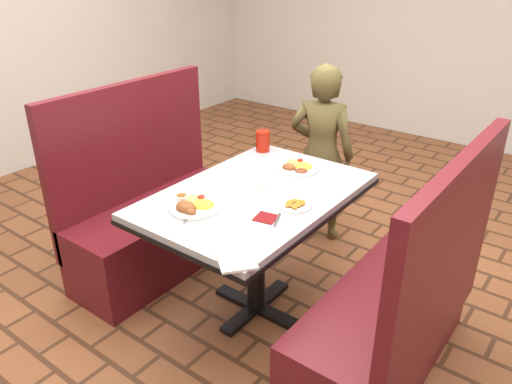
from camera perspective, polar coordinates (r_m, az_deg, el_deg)
dining_table at (r=2.60m, az=0.00°, el=-1.91°), size 0.81×1.21×0.75m
booth_bench_left at (r=3.24m, az=-11.34°, el=-2.99°), size 0.47×1.20×1.17m
booth_bench_right at (r=2.46m, az=15.43°, el=-13.81°), size 0.47×1.20×1.17m
diner_person at (r=3.44m, az=7.44°, el=4.30°), size 0.51×0.40×1.23m
near_dinner_plate at (r=2.40m, az=-7.15°, el=-1.33°), size 0.25×0.25×0.08m
far_dinner_plate at (r=2.83m, az=4.77°, el=3.02°), size 0.24×0.24×0.06m
plantain_plate at (r=2.42m, az=4.46°, el=-1.45°), size 0.16×0.16×0.02m
maroon_napkin at (r=2.31m, az=1.15°, el=-2.97°), size 0.12×0.12×0.00m
spoon_utensil at (r=2.29m, az=2.43°, el=-3.22°), size 0.06×0.13×0.00m
red_tumbler at (r=3.08m, az=0.78°, el=5.85°), size 0.09×0.09×0.13m
paper_napkin at (r=2.02m, az=-2.37°, el=-7.51°), size 0.24×0.23×0.01m
knife_utensil at (r=2.36m, az=-7.36°, el=-2.30°), size 0.08×0.18×0.00m
fork_utensil at (r=2.38m, az=-7.27°, el=-2.00°), size 0.06×0.15×0.00m
lettuce_shreds at (r=2.58m, az=1.51°, el=0.25°), size 0.28×0.32×0.00m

